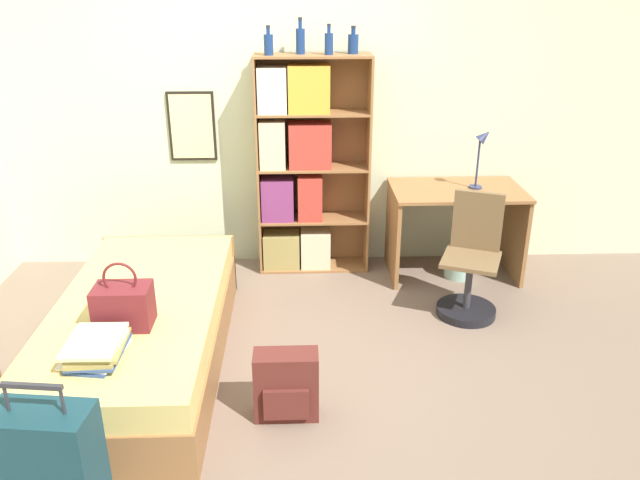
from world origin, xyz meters
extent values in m
plane|color=#756051|center=(0.00, 0.00, 0.00)|extent=(14.00, 14.00, 0.00)
cube|color=beige|center=(0.00, 1.62, 1.30)|extent=(10.00, 0.06, 2.60)
cube|color=black|center=(-0.50, 1.58, 1.17)|extent=(0.37, 0.02, 0.55)
cube|color=beige|center=(-0.50, 1.57, 1.17)|extent=(0.33, 0.01, 0.51)
cube|color=olive|center=(-0.65, 0.00, 0.14)|extent=(0.98, 2.08, 0.29)
cube|color=tan|center=(-0.65, 0.00, 0.37)|extent=(0.95, 2.05, 0.17)
cube|color=olive|center=(-0.65, 1.02, 0.23)|extent=(0.98, 0.04, 0.45)
cube|color=maroon|center=(-0.64, -0.29, 0.57)|extent=(0.31, 0.21, 0.24)
torus|color=maroon|center=(-0.64, -0.29, 0.75)|extent=(0.19, 0.02, 0.19)
cube|color=#334C84|center=(-0.70, -0.62, 0.46)|extent=(0.27, 0.37, 0.02)
cube|color=silver|center=(-0.71, -0.62, 0.48)|extent=(0.31, 0.35, 0.01)
cube|color=#334C84|center=(-0.69, -0.62, 0.49)|extent=(0.25, 0.36, 0.01)
cube|color=#99894C|center=(-0.70, -0.61, 0.51)|extent=(0.25, 0.36, 0.02)
cube|color=#99894C|center=(-0.69, -0.62, 0.53)|extent=(0.27, 0.33, 0.02)
cube|color=silver|center=(-0.70, -0.62, 0.54)|extent=(0.27, 0.30, 0.01)
cube|color=beige|center=(-0.71, -0.63, 0.56)|extent=(0.27, 0.35, 0.02)
cylinder|color=#2D2D33|center=(-0.80, -1.35, 0.76)|extent=(0.01, 0.01, 0.12)
cylinder|color=#2D2D33|center=(-0.58, -1.38, 0.76)|extent=(0.01, 0.01, 0.12)
cube|color=#2D2D33|center=(-0.69, -1.37, 0.82)|extent=(0.25, 0.05, 0.02)
cube|color=olive|center=(0.02, 1.43, 0.87)|extent=(0.02, 0.29, 1.74)
cube|color=olive|center=(0.90, 1.43, 0.87)|extent=(0.02, 0.29, 1.74)
cube|color=olive|center=(0.46, 1.57, 0.87)|extent=(0.89, 0.01, 1.74)
cube|color=olive|center=(0.46, 1.43, 0.01)|extent=(0.86, 0.29, 0.02)
cube|color=olive|center=(0.46, 1.43, 0.43)|extent=(0.86, 0.29, 0.02)
cube|color=olive|center=(0.46, 1.43, 0.87)|extent=(0.86, 0.29, 0.02)
cube|color=olive|center=(0.46, 1.43, 1.30)|extent=(0.86, 0.29, 0.02)
cube|color=olive|center=(0.46, 1.43, 1.73)|extent=(0.86, 0.29, 0.02)
cube|color=#99894C|center=(0.19, 1.41, 0.16)|extent=(0.30, 0.22, 0.29)
cube|color=beige|center=(0.48, 1.41, 0.17)|extent=(0.24, 0.22, 0.31)
cube|color=#7A336B|center=(0.17, 1.41, 0.61)|extent=(0.26, 0.22, 0.34)
cube|color=#B2382D|center=(0.43, 1.41, 0.63)|extent=(0.19, 0.22, 0.37)
cube|color=beige|center=(0.14, 1.41, 1.07)|extent=(0.20, 0.22, 0.38)
cube|color=#B2382D|center=(0.44, 1.41, 1.05)|extent=(0.33, 0.22, 0.35)
cube|color=silver|center=(0.15, 1.41, 1.48)|extent=(0.22, 0.22, 0.34)
cube|color=gold|center=(0.43, 1.41, 1.49)|extent=(0.31, 0.22, 0.35)
cylinder|color=navy|center=(0.14, 1.39, 1.81)|extent=(0.07, 0.07, 0.15)
cylinder|color=navy|center=(0.14, 1.39, 1.91)|extent=(0.03, 0.03, 0.05)
cylinder|color=#232328|center=(0.14, 1.39, 1.94)|extent=(0.03, 0.03, 0.02)
cylinder|color=navy|center=(0.37, 1.45, 1.83)|extent=(0.07, 0.07, 0.18)
cylinder|color=navy|center=(0.37, 1.45, 1.95)|extent=(0.03, 0.03, 0.06)
cylinder|color=#232328|center=(0.37, 1.45, 1.99)|extent=(0.03, 0.03, 0.02)
cylinder|color=navy|center=(0.58, 1.40, 1.82)|extent=(0.06, 0.06, 0.15)
cylinder|color=navy|center=(0.58, 1.40, 1.92)|extent=(0.03, 0.03, 0.05)
cylinder|color=#232328|center=(0.58, 1.40, 1.95)|extent=(0.03, 0.03, 0.02)
cylinder|color=navy|center=(0.76, 1.46, 1.81)|extent=(0.08, 0.08, 0.14)
cylinder|color=navy|center=(0.76, 1.46, 1.90)|extent=(0.03, 0.03, 0.04)
cylinder|color=#232328|center=(0.76, 1.46, 1.93)|extent=(0.04, 0.04, 0.02)
cube|color=olive|center=(1.59, 1.25, 0.72)|extent=(1.03, 0.64, 0.02)
cube|color=olive|center=(1.10, 1.25, 0.35)|extent=(0.03, 0.60, 0.71)
cube|color=olive|center=(2.09, 1.25, 0.35)|extent=(0.03, 0.60, 0.71)
cylinder|color=navy|center=(1.74, 1.27, 0.74)|extent=(0.10, 0.10, 0.02)
cylinder|color=navy|center=(1.74, 1.27, 0.94)|extent=(0.02, 0.02, 0.38)
cone|color=navy|center=(1.77, 1.27, 1.15)|extent=(0.13, 0.09, 0.13)
cylinder|color=black|center=(1.54, 0.56, 0.03)|extent=(0.42, 0.42, 0.06)
cylinder|color=#333338|center=(1.54, 0.56, 0.21)|extent=(0.05, 0.05, 0.42)
cube|color=brown|center=(1.54, 0.56, 0.44)|extent=(0.50, 0.50, 0.03)
cube|color=brown|center=(1.61, 0.72, 0.67)|extent=(0.34, 0.17, 0.43)
cube|color=#56231E|center=(0.26, -0.53, 0.20)|extent=(0.35, 0.16, 0.40)
cube|color=#56231E|center=(0.26, -0.63, 0.14)|extent=(0.25, 0.03, 0.18)
cylinder|color=#99C1B2|center=(1.64, 1.19, 0.12)|extent=(0.24, 0.24, 0.24)
camera|label=1|loc=(0.34, -3.38, 2.25)|focal=35.00mm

